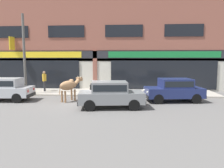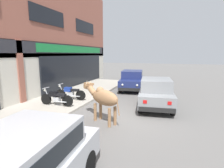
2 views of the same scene
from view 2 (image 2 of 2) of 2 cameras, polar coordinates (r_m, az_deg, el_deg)
ground_plane at (r=7.78m, az=2.99°, el=-10.42°), size 90.00×90.00×0.00m
sidewalk at (r=9.53m, az=-20.04°, el=-6.81°), size 19.00×3.32×0.12m
shop_building at (r=10.57m, az=-29.71°, el=15.39°), size 23.00×1.40×8.33m
cow at (r=6.85m, az=-2.95°, el=-4.42°), size 1.25×1.95×1.61m
car_1 at (r=13.21m, az=6.60°, el=1.56°), size 3.76×2.06×1.46m
car_2 at (r=9.14m, az=14.10°, el=-2.33°), size 3.75×2.04×1.46m
motorcycle_0 at (r=9.22m, az=-17.71°, el=-4.35°), size 0.52×1.81×0.88m
motorcycle_1 at (r=10.19m, az=-13.45°, el=-2.83°), size 0.52×1.81×0.88m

